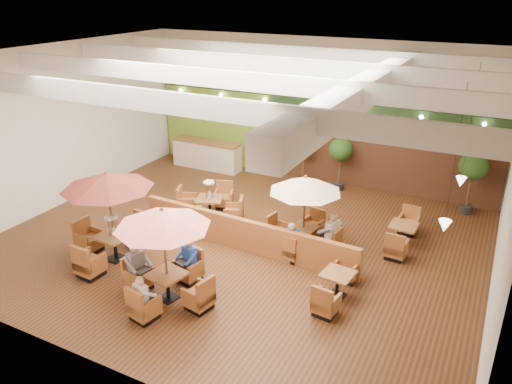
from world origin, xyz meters
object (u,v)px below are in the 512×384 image
Objects in this scene: diner_2 at (137,263)px; topiary_0 at (304,148)px; table_2 at (305,198)px; diner_4 at (331,229)px; table_0 at (107,197)px; table_4 at (337,285)px; diner_1 at (188,256)px; topiary_1 at (341,152)px; service_counter at (207,155)px; table_3 at (210,206)px; diner_0 at (143,293)px; booth_divider at (245,235)px; table_1 at (164,238)px; diner_3 at (292,237)px; table_5 at (402,235)px; topiary_2 at (473,169)px.

topiary_0 is at bearing -173.33° from diner_2.
table_2 reaches higher than diner_4.
table_0 is at bearing -136.60° from table_2.
diner_1 reaches higher than table_4.
topiary_0 is (2.57, 7.86, -0.46)m from table_0.
topiary_0 is 1.48m from topiary_1.
table_2 is (6.26, -4.56, 1.01)m from service_counter.
table_3 reaches higher than diner_0.
booth_divider is at bearing -56.35° from table_3.
diner_0 is at bearing -31.89° from table_0.
table_1 is 8.87m from topiary_1.
booth_divider is 5.80m from topiary_0.
diner_3 is at bearing 151.81° from diner_4.
table_0 is (-3.07, -2.16, 1.43)m from booth_divider.
topiary_0 is at bearing 121.66° from table_2.
table_1 reaches higher than service_counter.
diner_2 is at bearing -169.19° from table_1.
diner_1 reaches higher than table_5.
topiary_1 is 2.79× the size of diner_3.
table_2 is 5.36m from diner_0.
diner_0 is 0.92× the size of diner_1.
diner_4 reaches higher than table_5.
topiary_1 is at bearing 135.17° from table_5.
service_counter is at bearing 133.61° from booth_divider.
service_counter is 1.30× the size of table_2.
diner_1 is at bearing -156.65° from table_4.
topiary_2 is at bearing 58.70° from table_2.
service_counter is at bearing 141.50° from diner_3.
topiary_1 is (0.98, 5.69, 1.03)m from booth_divider.
diner_3 is at bearing 68.49° from table_1.
table_5 is 2.73× the size of diner_2.
topiary_2 is (4.06, 4.76, 0.03)m from table_2.
diner_2 is at bearing -130.44° from diner_3.
topiary_0 is 7.86m from diner_1.
table_1 is 2.94× the size of diner_4.
topiary_2 is at bearing 56.37° from diner_3.
topiary_0 is (4.28, 0.20, 0.88)m from service_counter.
table_2 is 5.16m from topiary_0.
diner_1 is (1.54, -3.51, 0.33)m from table_3.
diner_4 is at bearing 9.13° from table_2.
topiary_0 is at bearing 125.43° from table_4.
table_1 reaches higher than table_3.
topiary_2 is at bearing -17.24° from diner_4.
diner_1 is at bearing -129.45° from diner_3.
topiary_2 is 2.57× the size of diner_2.
topiary_0 is (1.56, 4.32, 1.04)m from table_3.
topiary_0 is (-3.69, 6.72, 1.14)m from table_4.
diner_4 is (4.37, -0.44, 0.36)m from table_3.
table_0 is 1.32× the size of topiary_1.
service_counter is 1.11× the size of table_0.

